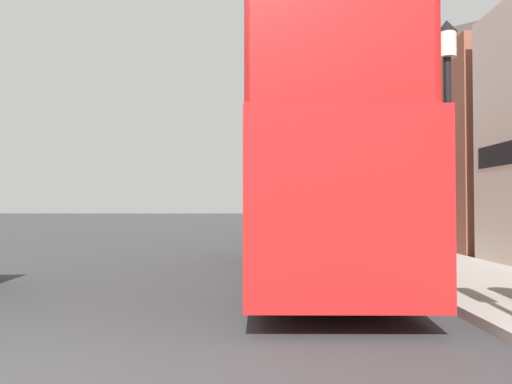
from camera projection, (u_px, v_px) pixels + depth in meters
ground_plane at (208, 237)px, 24.94m from camera, size 144.00×144.00×0.00m
sidewalk at (356, 239)px, 21.94m from camera, size 3.10×108.00×0.14m
brick_terrace_rear at (456, 133)px, 22.25m from camera, size 6.00×16.15×9.62m
tour_bus at (306, 194)px, 11.13m from camera, size 2.55×10.50×4.15m
parked_car_ahead_of_bus at (303, 228)px, 18.65m from camera, size 1.85×4.36×1.57m
lamp_post_nearest at (448, 102)px, 8.78m from camera, size 0.35×0.35×4.70m
lamp_post_second at (350, 145)px, 17.39m from camera, size 0.35×0.35×5.15m
lamp_post_third at (322, 175)px, 25.98m from camera, size 0.35×0.35×4.36m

